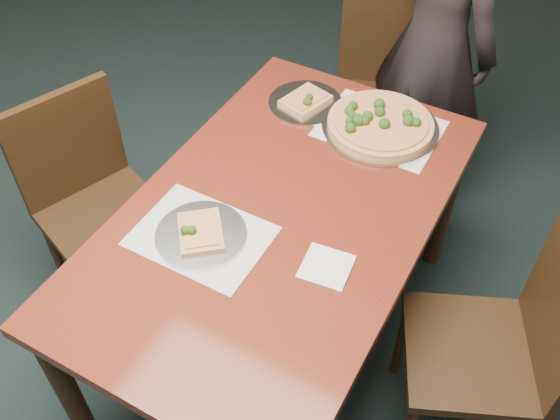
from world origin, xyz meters
The scene contains 11 objects.
dining_table centered at (0.17, 0.60, 0.66)m, with size 0.90×1.50×0.75m.
chair_far centered at (0.09, 1.70, 0.52)m, with size 0.54×0.54×0.91m.
chair_left centered at (-0.60, 0.52, 0.52)m, with size 0.54×0.54×0.91m.
chair_right centered at (0.94, 0.63, 0.52)m, with size 0.55×0.55×0.91m.
diner centered at (0.28, 1.73, 0.78)m, with size 0.57×0.37×1.55m, color black.
placemat_main centered at (0.29, 1.13, 0.75)m, with size 0.42×0.32×0.00m, color white.
placemat_near centered at (0.02, 0.39, 0.75)m, with size 0.40×0.30×0.00m, color white.
pizza_pan centered at (0.29, 1.13, 0.77)m, with size 0.42×0.42×0.07m.
slice_plate_near centered at (0.02, 0.39, 0.76)m, with size 0.28×0.28×0.06m.
slice_plate_far centered at (-0.01, 1.13, 0.76)m, with size 0.28×0.28×0.06m.
napkin centered at (0.40, 0.46, 0.75)m, with size 0.14×0.14×0.01m, color white.
Camera 1 is at (0.83, -0.59, 2.18)m, focal length 40.00 mm.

